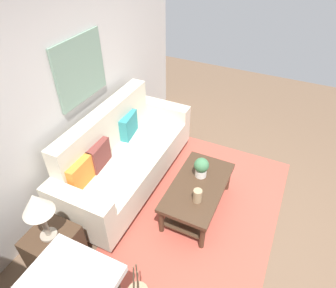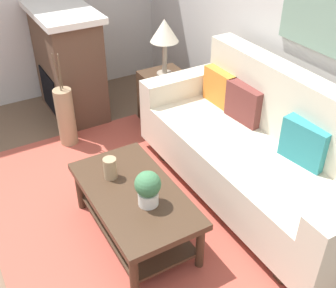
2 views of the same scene
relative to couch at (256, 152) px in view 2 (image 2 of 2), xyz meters
The scene contains 18 objects.
ground_plane 1.72m from the couch, 96.94° to the right, with size 8.95×8.95×0.00m, color brown.
wall_back 1.08m from the couch, 110.48° to the left, with size 4.95×0.10×2.70m, color silver.
area_rug 1.24m from the couch, 99.90° to the right, with size 2.98×1.77×0.01m, color #B24C3D.
couch is the anchor object (origin of this frame).
throw_pillow_orange 0.75m from the couch, 169.68° to the left, with size 0.36×0.12×0.32m, color orange.
throw_pillow_maroon 0.44m from the couch, 160.00° to the left, with size 0.36×0.12×0.32m, color brown.
throw_pillow_teal 0.44m from the couch, 20.00° to the left, with size 0.36×0.12×0.32m, color teal.
coffee_table 1.07m from the couch, 93.40° to the right, with size 1.10×0.60×0.43m.
tabletop_vase 1.18m from the couch, 104.52° to the right, with size 0.10×0.10×0.16m, color tan.
potted_plant_tabletop 1.05m from the couch, 84.43° to the right, with size 0.18×0.18×0.26m.
side_table 1.42m from the couch, behind, with size 0.44×0.44×0.56m, color #422D1E.
table_lamp 1.52m from the couch, behind, with size 0.28×0.28×0.57m.
fireplace 2.28m from the couch, 158.97° to the right, with size 1.02×0.58×1.16m.
floor_vase 1.88m from the couch, 144.46° to the right, with size 0.18×0.18×0.60m, color tan.
floor_vase_branch_a 1.89m from the couch, 144.10° to the right, with size 0.01×0.01×0.36m, color brown.
floor_vase_branch_b 1.90m from the couch, 145.07° to the right, with size 0.01×0.01×0.36m, color brown.
floor_vase_branch_c 1.92m from the couch, 144.21° to the right, with size 0.01×0.01×0.36m, color brown.
framed_painting 1.23m from the couch, 90.00° to the left, with size 0.80×0.03×0.75m, color gray.
Camera 2 is at (2.22, -0.34, 2.38)m, focal length 44.89 mm.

